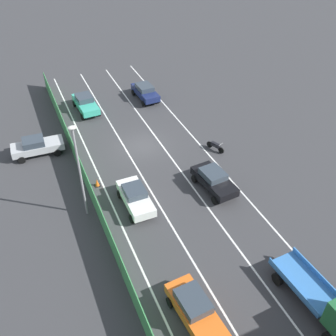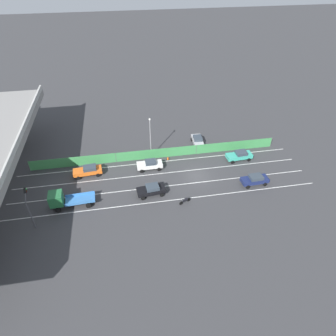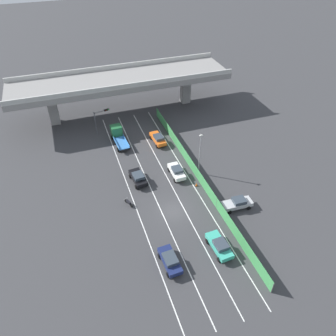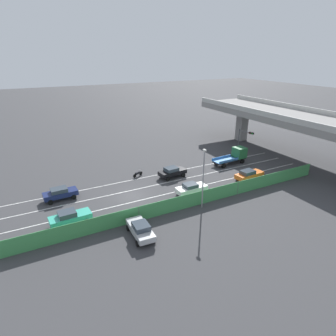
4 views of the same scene
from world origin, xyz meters
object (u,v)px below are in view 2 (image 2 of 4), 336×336
Objects in this scene: car_hatchback_white at (150,164)px; street_lamp at (150,134)px; car_taxi_orange at (88,170)px; parked_wagon_silver at (198,141)px; car_sedan_black at (151,190)px; motorcycle at (185,201)px; traffic_light at (28,204)px; flatbed_truck_blue at (63,200)px; car_taxi_teal at (240,155)px; traffic_cone at (168,158)px; car_sedan_navy at (255,179)px.

street_lamp reaches higher than car_hatchback_white.
car_taxi_orange reaches higher than parked_wagon_silver.
car_sedan_black is 2.42× the size of motorcycle.
car_hatchback_white is 0.97× the size of car_sedan_black.
motorcycle is 0.24× the size of street_lamp.
traffic_light is at bearing 143.27° from car_taxi_orange.
street_lamp is at bearing 14.95° from motorcycle.
car_sedan_black is 5.42m from motorcycle.
flatbed_truck_blue is 1.31× the size of traffic_light.
parked_wagon_silver is 0.94× the size of traffic_light.
flatbed_truck_blue reaches higher than car_taxi_teal.
car_taxi_teal is 17.72m from car_sedan_black.
car_taxi_teal reaches higher than parked_wagon_silver.
car_taxi_orange is 11.67m from car_sedan_black.
car_sedan_navy is at bearing -125.44° from traffic_cone.
parked_wagon_silver is (12.22, -10.45, -0.01)m from car_sedan_black.
car_sedan_navy reaches higher than traffic_cone.
car_hatchback_white is 11.48m from parked_wagon_silver.
traffic_light is 22.08m from street_lamp.
traffic_light reaches higher than flatbed_truck_blue.
car_taxi_teal reaches higher than car_taxi_orange.
parked_wagon_silver is at bearing -74.07° from car_taxi_orange.
car_taxi_teal is 0.72× the size of flatbed_truck_blue.
car_sedan_black is (-6.47, -9.71, -0.02)m from car_taxi_orange.
traffic_light reaches higher than car_taxi_orange.
car_taxi_orange is at bearing 89.63° from car_hatchback_white.
car_hatchback_white reaches higher than car_sedan_black.
car_taxi_orange is 7.62m from flatbed_truck_blue.
car_sedan_navy is 0.95× the size of parked_wagon_silver.
car_sedan_black is at bearing 59.36° from motorcycle.
car_taxi_teal is 16.18m from street_lamp.
car_sedan_navy is (-6.82, -16.01, 0.01)m from car_hatchback_white.
car_hatchback_white is 2.34× the size of motorcycle.
flatbed_truck_blue is 4.99m from traffic_light.
parked_wagon_silver is (5.75, -20.16, -0.02)m from car_taxi_orange.
car_hatchback_white is at bearing 120.47° from parked_wagon_silver.
car_taxi_orange is 13.91m from traffic_cone.
car_sedan_navy is 0.57× the size of street_lamp.
traffic_light reaches higher than car_taxi_teal.
car_hatchback_white reaches higher than car_sedan_navy.
car_taxi_orange is at bearing 105.93° from parked_wagon_silver.
flatbed_truck_blue reaches higher than traffic_cone.
car_sedan_black is at bearing -80.31° from traffic_light.
car_taxi_teal is 0.60× the size of street_lamp.
car_hatchback_white is 0.56× the size of street_lamp.
car_sedan_black is at bearing 110.92° from car_taxi_teal.
car_taxi_orange is at bearing 108.04° from street_lamp.
flatbed_truck_blue is at bearing -58.09° from traffic_light.
parked_wagon_silver is at bearing -59.88° from traffic_cone.
parked_wagon_silver is 31.13m from traffic_light.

